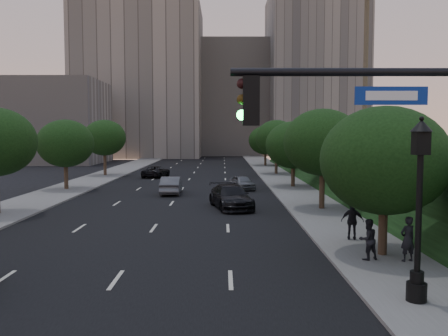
{
  "coord_description": "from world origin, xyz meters",
  "views": [
    {
      "loc": [
        3.73,
        -11.17,
        5.13
      ],
      "look_at": [
        3.78,
        9.56,
        3.6
      ],
      "focal_mm": 38.0,
      "sensor_mm": 36.0,
      "label": 1
    }
  ],
  "objects_px": {
    "pedestrian_a": "(408,239)",
    "street_lamp": "(419,218)",
    "pedestrian_b": "(368,239)",
    "sedan_far_left": "(156,172)",
    "sedan_mid_left": "(171,185)",
    "sedan_far_right": "(242,182)",
    "sedan_near_right": "(231,197)",
    "pedestrian_c": "(352,221)"
  },
  "relations": [
    {
      "from": "pedestrian_a",
      "to": "street_lamp",
      "type": "bearing_deg",
      "value": 53.49
    },
    {
      "from": "street_lamp",
      "to": "pedestrian_b",
      "type": "xyz_separation_m",
      "value": [
        -0.05,
        4.6,
        -1.67
      ]
    },
    {
      "from": "pedestrian_a",
      "to": "pedestrian_b",
      "type": "height_order",
      "value": "pedestrian_a"
    },
    {
      "from": "street_lamp",
      "to": "sedan_far_left",
      "type": "xyz_separation_m",
      "value": [
        -13.51,
        41.07,
        -1.98
      ]
    },
    {
      "from": "pedestrian_a",
      "to": "pedestrian_b",
      "type": "bearing_deg",
      "value": -27.96
    },
    {
      "from": "sedan_mid_left",
      "to": "sedan_far_right",
      "type": "bearing_deg",
      "value": -153.92
    },
    {
      "from": "pedestrian_b",
      "to": "sedan_near_right",
      "type": "bearing_deg",
      "value": -87.25
    },
    {
      "from": "street_lamp",
      "to": "sedan_mid_left",
      "type": "bearing_deg",
      "value": 111.3
    },
    {
      "from": "sedan_mid_left",
      "to": "sedan_near_right",
      "type": "xyz_separation_m",
      "value": [
        4.88,
        -7.66,
        0.05
      ]
    },
    {
      "from": "street_lamp",
      "to": "pedestrian_b",
      "type": "distance_m",
      "value": 4.9
    },
    {
      "from": "sedan_near_right",
      "to": "pedestrian_a",
      "type": "distance_m",
      "value": 15.39
    },
    {
      "from": "sedan_far_right",
      "to": "pedestrian_b",
      "type": "xyz_separation_m",
      "value": [
        3.96,
        -24.45,
        0.3
      ]
    },
    {
      "from": "sedan_mid_left",
      "to": "sedan_far_left",
      "type": "bearing_deg",
      "value": -78.6
    },
    {
      "from": "sedan_mid_left",
      "to": "sedan_far_left",
      "type": "relative_size",
      "value": 0.96
    },
    {
      "from": "street_lamp",
      "to": "sedan_near_right",
      "type": "relative_size",
      "value": 1.03
    },
    {
      "from": "street_lamp",
      "to": "sedan_far_left",
      "type": "height_order",
      "value": "street_lamp"
    },
    {
      "from": "sedan_far_right",
      "to": "pedestrian_b",
      "type": "distance_m",
      "value": 24.78
    },
    {
      "from": "sedan_far_right",
      "to": "pedestrian_a",
      "type": "height_order",
      "value": "pedestrian_a"
    },
    {
      "from": "sedan_far_right",
      "to": "pedestrian_c",
      "type": "bearing_deg",
      "value": -95.13
    },
    {
      "from": "pedestrian_b",
      "to": "sedan_far_left",
      "type": "bearing_deg",
      "value": -87.75
    },
    {
      "from": "street_lamp",
      "to": "sedan_far_left",
      "type": "distance_m",
      "value": 43.28
    },
    {
      "from": "street_lamp",
      "to": "sedan_near_right",
      "type": "xyz_separation_m",
      "value": [
        -5.22,
        18.24,
        -1.84
      ]
    },
    {
      "from": "pedestrian_c",
      "to": "sedan_far_left",
      "type": "bearing_deg",
      "value": -54.16
    },
    {
      "from": "sedan_mid_left",
      "to": "pedestrian_b",
      "type": "relative_size",
      "value": 2.8
    },
    {
      "from": "sedan_far_right",
      "to": "sedan_far_left",
      "type": "bearing_deg",
      "value": 111.48
    },
    {
      "from": "pedestrian_a",
      "to": "sedan_near_right",
      "type": "bearing_deg",
      "value": -82.93
    },
    {
      "from": "sedan_far_right",
      "to": "street_lamp",
      "type": "bearing_deg",
      "value": -98.99
    },
    {
      "from": "street_lamp",
      "to": "pedestrian_b",
      "type": "relative_size",
      "value": 3.47
    },
    {
      "from": "sedan_far_right",
      "to": "pedestrian_a",
      "type": "relative_size",
      "value": 2.19
    },
    {
      "from": "sedan_far_left",
      "to": "street_lamp",
      "type": "bearing_deg",
      "value": 120.06
    },
    {
      "from": "pedestrian_a",
      "to": "pedestrian_b",
      "type": "distance_m",
      "value": 1.49
    },
    {
      "from": "sedan_near_right",
      "to": "sedan_far_right",
      "type": "bearing_deg",
      "value": 70.61
    },
    {
      "from": "sedan_near_right",
      "to": "sedan_far_left",
      "type": "bearing_deg",
      "value": 96.94
    },
    {
      "from": "sedan_far_left",
      "to": "pedestrian_c",
      "type": "relative_size",
      "value": 2.68
    },
    {
      "from": "street_lamp",
      "to": "sedan_far_left",
      "type": "bearing_deg",
      "value": 108.21
    },
    {
      "from": "street_lamp",
      "to": "sedan_far_right",
      "type": "distance_m",
      "value": 29.4
    },
    {
      "from": "pedestrian_a",
      "to": "pedestrian_c",
      "type": "xyz_separation_m",
      "value": [
        -1.1,
        3.82,
        -0.0
      ]
    },
    {
      "from": "sedan_far_left",
      "to": "sedan_far_right",
      "type": "height_order",
      "value": "sedan_far_right"
    },
    {
      "from": "street_lamp",
      "to": "pedestrian_a",
      "type": "relative_size",
      "value": 3.19
    },
    {
      "from": "sedan_far_left",
      "to": "pedestrian_c",
      "type": "xyz_separation_m",
      "value": [
        13.83,
        -32.89,
        0.37
      ]
    },
    {
      "from": "pedestrian_a",
      "to": "sedan_far_right",
      "type": "bearing_deg",
      "value": -96.07
    },
    {
      "from": "street_lamp",
      "to": "sedan_far_right",
      "type": "height_order",
      "value": "street_lamp"
    }
  ]
}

